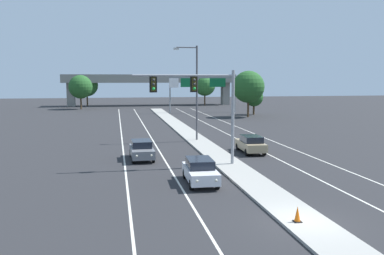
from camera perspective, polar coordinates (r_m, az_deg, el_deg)
ground_plane at (r=20.70m, az=15.12°, el=-12.48°), size 260.00×260.00×0.00m
median_island at (r=37.21m, az=3.12°, el=-3.56°), size 2.40×110.00×0.15m
lane_stripe_oncoming_center at (r=43.29m, az=-5.13°, el=-2.21°), size 0.14×100.00×0.01m
lane_stripe_receding_center at (r=45.12m, az=6.85°, el=-1.87°), size 0.14×100.00×0.01m
edge_stripe_left at (r=43.12m, az=-9.50°, el=-2.31°), size 0.14×100.00×0.01m
edge_stripe_right at (r=46.20m, az=10.77°, el=-1.73°), size 0.14×100.00×0.01m
overhead_signal_mast at (r=31.32m, az=1.28°, el=4.22°), size 7.72×0.44×7.20m
street_lamp_median at (r=44.33m, az=0.39°, el=5.55°), size 2.58×0.28×10.00m
car_oncoming_white at (r=26.90m, az=1.12°, el=-5.95°), size 1.93×4.51×1.58m
car_oncoming_grey at (r=34.96m, az=-6.93°, el=-3.03°), size 1.90×4.50×1.58m
car_receding_tan at (r=38.11m, az=8.07°, el=-2.24°), size 1.93×4.51×1.58m
traffic_cone_median_nose at (r=20.16m, az=14.26°, el=-11.46°), size 0.36×0.36×0.74m
highway_sign_gantry at (r=81.21m, az=1.54°, el=6.36°), size 13.28×0.42×7.50m
overpass_bridge at (r=104.19m, az=-5.71°, el=6.21°), size 42.40×6.40×7.65m
tree_far_right_c at (r=78.03m, az=8.49°, el=4.12°), size 3.43×3.43×4.96m
tree_far_right_a at (r=104.28m, az=1.77°, el=5.79°), size 5.24×5.24×7.58m
tree_far_right_b at (r=72.85m, az=7.75°, el=5.54°), size 5.56×5.56×8.04m
tree_far_left_c at (r=93.94m, az=-15.05°, el=5.40°), size 5.15×5.15×7.45m
tree_far_left_a at (r=104.09m, az=-14.22°, el=5.62°), size 5.31×5.31×7.68m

